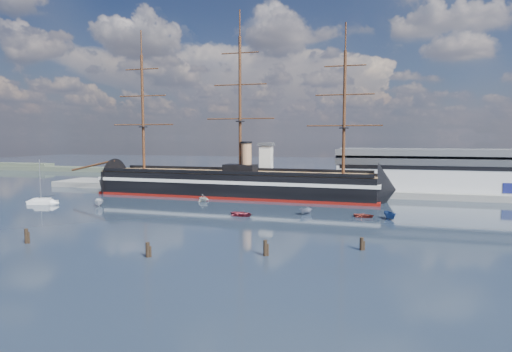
# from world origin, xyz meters

# --- Properties ---
(ground) EXTENTS (600.00, 600.00, 0.00)m
(ground) POSITION_xyz_m (0.00, 40.00, 0.00)
(ground) COLOR #18222E
(ground) RESTS_ON ground
(quay) EXTENTS (180.00, 18.00, 2.00)m
(quay) POSITION_xyz_m (10.00, 76.00, 0.00)
(quay) COLOR slate
(quay) RESTS_ON ground
(warehouse) EXTENTS (63.00, 21.00, 11.60)m
(warehouse) POSITION_xyz_m (58.00, 80.00, 7.98)
(warehouse) COLOR #B7BABC
(warehouse) RESTS_ON ground
(quay_tower) EXTENTS (5.00, 5.00, 15.00)m
(quay_tower) POSITION_xyz_m (3.00, 73.00, 9.75)
(quay_tower) COLOR silver
(quay_tower) RESTS_ON ground
(shoreline) EXTENTS (120.00, 10.00, 4.00)m
(shoreline) POSITION_xyz_m (-139.23, 135.00, 1.45)
(shoreline) COLOR #3F4C38
(shoreline) RESTS_ON ground
(warship) EXTENTS (113.12, 19.03, 53.94)m
(warship) POSITION_xyz_m (-5.95, 60.00, 4.04)
(warship) COLOR black
(warship) RESTS_ON ground
(sailboat) EXTENTS (8.20, 4.36, 12.60)m
(sailboat) POSITION_xyz_m (-51.04, 30.08, 0.80)
(sailboat) COLOR silver
(sailboat) RESTS_ON ground
(motorboat_a) EXTENTS (6.48, 5.19, 2.48)m
(motorboat_a) POSITION_xyz_m (-33.77, 31.53, 0.00)
(motorboat_a) COLOR white
(motorboat_a) RESTS_ON ground
(motorboat_b) EXTENTS (2.37, 3.77, 1.64)m
(motorboat_b) POSITION_xyz_m (8.33, 27.61, 0.00)
(motorboat_b) COLOR maroon
(motorboat_b) RESTS_ON ground
(motorboat_c) EXTENTS (5.32, 4.23, 2.04)m
(motorboat_c) POSITION_xyz_m (22.75, 34.05, 0.00)
(motorboat_c) COLOR slate
(motorboat_c) RESTS_ON ground
(motorboat_d) EXTENTS (5.84, 7.21, 2.44)m
(motorboat_d) POSITION_xyz_m (-9.52, 46.75, 0.00)
(motorboat_d) COLOR silver
(motorboat_d) RESTS_ON ground
(motorboat_e) EXTENTS (1.54, 3.09, 1.38)m
(motorboat_e) POSITION_xyz_m (36.49, 33.63, 0.00)
(motorboat_e) COLOR maroon
(motorboat_e) RESTS_ON ground
(motorboat_f) EXTENTS (5.89, 4.05, 2.21)m
(motorboat_f) POSITION_xyz_m (42.33, 32.49, 0.00)
(motorboat_f) COLOR navy
(motorboat_f) RESTS_ON ground
(piling_near_left) EXTENTS (0.64, 0.64, 3.32)m
(piling_near_left) POSITION_xyz_m (-20.63, -7.77, 0.00)
(piling_near_left) COLOR black
(piling_near_left) RESTS_ON ground
(piling_near_mid) EXTENTS (0.64, 0.64, 3.05)m
(piling_near_mid) POSITION_xyz_m (4.54, -9.98, 0.00)
(piling_near_mid) COLOR black
(piling_near_mid) RESTS_ON ground
(piling_near_right) EXTENTS (0.64, 0.64, 3.22)m
(piling_near_right) POSITION_xyz_m (22.09, -4.42, 0.00)
(piling_near_right) COLOR black
(piling_near_right) RESTS_ON ground
(piling_far_right) EXTENTS (0.64, 0.64, 2.84)m
(piling_far_right) POSITION_xyz_m (36.70, 3.15, 0.00)
(piling_far_right) COLOR black
(piling_far_right) RESTS_ON ground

